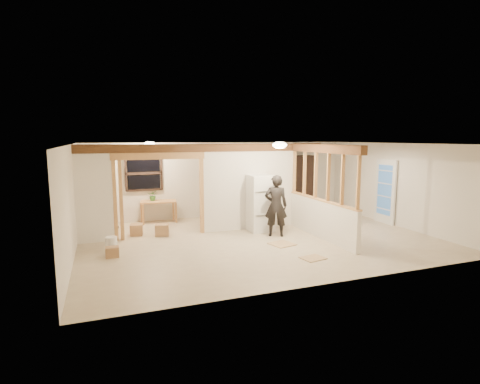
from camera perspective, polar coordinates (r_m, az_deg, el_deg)
name	(u,v)px	position (r m, az deg, el deg)	size (l,w,h in m)	color
floor	(260,239)	(9.98, 3.00, -7.20)	(9.00, 6.50, 0.01)	#C6B493
ceiling	(260,144)	(9.62, 3.11, 7.33)	(9.00, 6.50, 0.01)	white
wall_back	(222,179)	(12.75, -2.73, 1.93)	(9.00, 0.01, 2.50)	silver
wall_front	(332,217)	(6.91, 13.80, -3.73)	(9.00, 0.01, 2.50)	silver
wall_left	(71,203)	(8.97, -24.38, -1.50)	(0.01, 6.50, 2.50)	silver
wall_right	(397,185)	(12.21, 22.84, 1.01)	(0.01, 6.50, 2.50)	silver
partition_left_stub	(94,194)	(10.14, -21.39, -0.28)	(0.90, 0.12, 2.50)	silver
partition_center	(250,186)	(10.90, 1.53, 0.85)	(2.80, 0.12, 2.50)	silver
doorway_frame	(160,196)	(10.25, -12.10, -0.65)	(2.46, 0.14, 2.20)	tan
header_beam_back	(210,148)	(10.43, -4.63, 6.72)	(7.00, 0.18, 0.22)	brown
header_beam_right	(323,148)	(10.03, 12.51, 6.50)	(0.18, 3.30, 0.22)	brown
pony_wall	(321,219)	(10.25, 12.18, -4.06)	(0.12, 3.20, 1.00)	silver
stud_partition	(322,176)	(10.07, 12.38, 2.40)	(0.14, 3.20, 1.32)	tan
window_back	(144,173)	(12.12, -14.44, 2.77)	(1.12, 0.10, 1.10)	black
french_door	(385,191)	(12.48, 21.26, 0.08)	(0.12, 0.86, 2.00)	white
ceiling_dome_main	(280,145)	(9.30, 6.06, 7.14)	(0.36, 0.36, 0.16)	#FFEABF
ceiling_dome_util	(149,144)	(11.21, -13.64, 7.14)	(0.32, 0.32, 0.14)	#FFEABF
hanging_bulb	(171,155)	(10.60, -10.44, 5.56)	(0.07, 0.07, 0.07)	#FFD88C
refrigerator	(260,203)	(10.68, 3.12, -1.72)	(0.66, 0.64, 1.61)	white
woman	(276,206)	(10.14, 5.49, -2.09)	(0.61, 0.40, 1.68)	black
work_table	(159,212)	(12.09, -12.28, -2.93)	(1.10, 0.55, 0.69)	tan
potted_plant	(153,195)	(12.04, -13.11, -0.52)	(0.30, 0.26, 0.34)	#30742F
shop_vac	(109,218)	(11.62, -19.32, -3.70)	(0.52, 0.52, 0.68)	maroon
bookshelf	(299,184)	(13.68, 8.94, 1.28)	(1.01, 0.34, 2.03)	black
bucket	(111,244)	(9.43, -19.00, -7.49)	(0.27, 0.27, 0.34)	white
box_util_a	(162,230)	(10.52, -11.77, -5.67)	(0.36, 0.31, 0.31)	#A5784F
box_util_b	(137,230)	(10.72, -15.49, -5.55)	(0.33, 0.33, 0.30)	#A5784F
box_front	(112,252)	(8.96, -18.88, -8.64)	(0.29, 0.24, 0.24)	#A5784F
floor_panel_near	(282,244)	(9.55, 6.40, -7.87)	(0.54, 0.54, 0.02)	tan
floor_panel_far	(313,258)	(8.59, 11.06, -9.85)	(0.51, 0.40, 0.02)	tan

